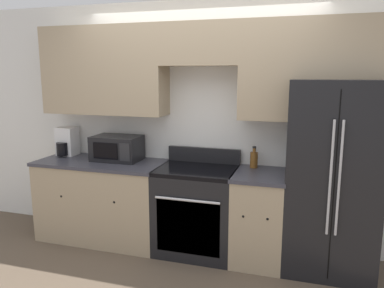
{
  "coord_description": "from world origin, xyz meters",
  "views": [
    {
      "loc": [
        1.08,
        -3.23,
        1.85
      ],
      "look_at": [
        0.0,
        0.31,
        1.15
      ],
      "focal_mm": 35.0,
      "sensor_mm": 36.0,
      "label": 1
    }
  ],
  "objects_px": {
    "refrigerator": "(331,177)",
    "microwave": "(117,148)",
    "oven_range": "(197,210)",
    "bottle": "(254,159)"
  },
  "relations": [
    {
      "from": "bottle",
      "to": "oven_range",
      "type": "bearing_deg",
      "value": -159.62
    },
    {
      "from": "oven_range",
      "to": "refrigerator",
      "type": "relative_size",
      "value": 0.59
    },
    {
      "from": "oven_range",
      "to": "microwave",
      "type": "xyz_separation_m",
      "value": [
        -0.95,
        0.1,
        0.58
      ]
    },
    {
      "from": "oven_range",
      "to": "bottle",
      "type": "bearing_deg",
      "value": 20.38
    },
    {
      "from": "oven_range",
      "to": "refrigerator",
      "type": "xyz_separation_m",
      "value": [
        1.29,
        0.07,
        0.44
      ]
    },
    {
      "from": "microwave",
      "to": "oven_range",
      "type": "bearing_deg",
      "value": -5.82
    },
    {
      "from": "refrigerator",
      "to": "microwave",
      "type": "xyz_separation_m",
      "value": [
        -2.24,
        0.03,
        0.13
      ]
    },
    {
      "from": "oven_range",
      "to": "refrigerator",
      "type": "bearing_deg",
      "value": 3.02
    },
    {
      "from": "bottle",
      "to": "refrigerator",
      "type": "bearing_deg",
      "value": -10.4
    },
    {
      "from": "oven_range",
      "to": "microwave",
      "type": "relative_size",
      "value": 2.03
    }
  ]
}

